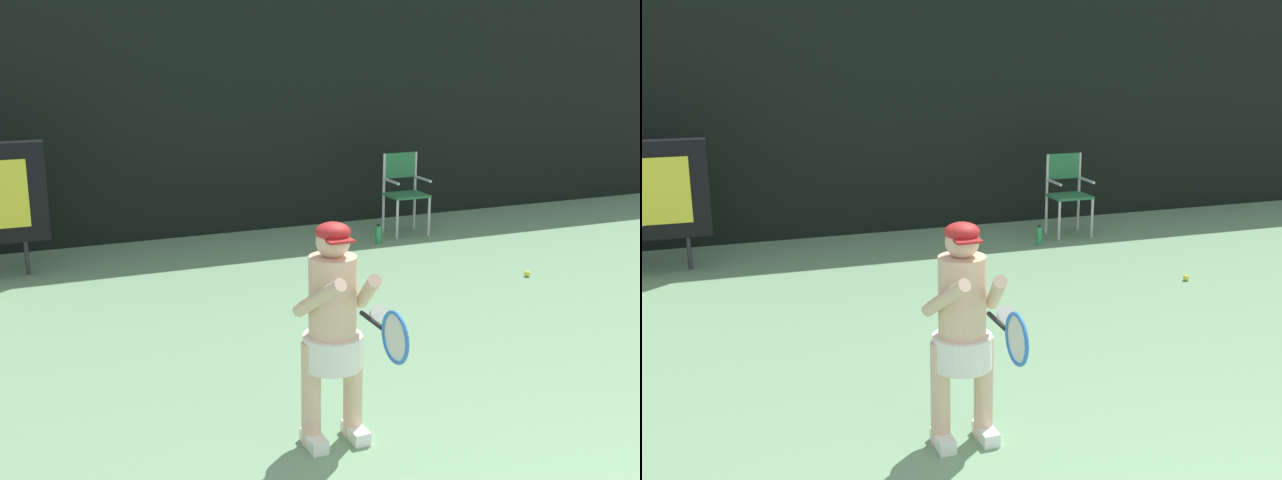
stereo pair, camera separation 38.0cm
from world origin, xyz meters
TOP-DOWN VIEW (x-y plane):
  - backdrop_screen at (0.00, 8.50)m, footprint 18.00×0.12m
  - umpire_chair at (2.13, 7.54)m, footprint 0.52×0.44m
  - water_bottle at (1.54, 7.12)m, footprint 0.07×0.07m
  - tennis_player at (-1.02, 2.67)m, footprint 0.53×0.60m
  - tennis_racket at (-0.92, 2.02)m, footprint 0.03×0.60m
  - tennis_ball_loose at (2.45, 5.22)m, footprint 0.07×0.07m

SIDE VIEW (x-z plane):
  - tennis_ball_loose at x=2.45m, z-range 0.00..0.07m
  - water_bottle at x=1.54m, z-range -0.01..0.26m
  - umpire_chair at x=2.13m, z-range 0.08..1.16m
  - tennis_player at x=-1.02m, z-range 0.07..1.57m
  - tennis_racket at x=-0.92m, z-range 0.81..1.12m
  - backdrop_screen at x=0.00m, z-range -0.02..3.64m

